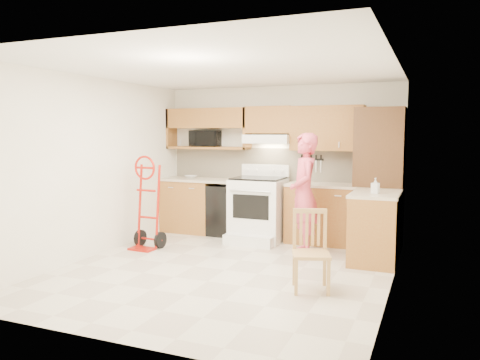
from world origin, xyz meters
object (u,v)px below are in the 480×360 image
Objects in this scene: person at (304,194)px; hand_truck at (145,207)px; microwave at (206,138)px; dining_chair at (311,251)px; range at (257,204)px.

person is 2.35m from hand_truck.
hand_truck is at bearing -106.82° from microwave.
microwave reaches higher than dining_chair.
microwave is at bearing 83.51° from hand_truck.
person reaches higher than hand_truck.
person is 1.64m from dining_chair.
person is 1.96× the size of dining_chair.
hand_truck is at bearing 142.05° from dining_chair.
dining_chair is (0.48, -1.51, -0.42)m from person.
microwave is at bearing 160.20° from range.
microwave is at bearing -139.37° from person.
range is (1.11, -0.40, -1.03)m from microwave.
range is 1.08m from person.
dining_chair is (2.75, -0.92, -0.19)m from hand_truck.
person is (2.01, -0.92, -0.77)m from microwave.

